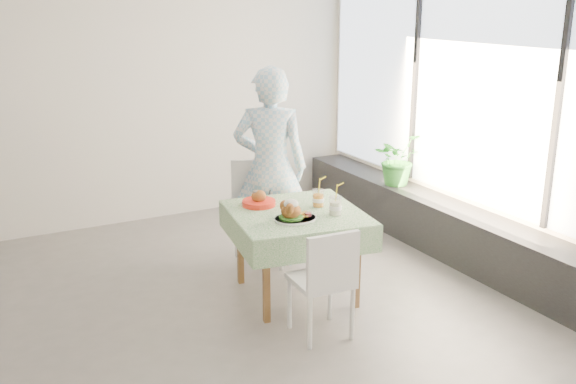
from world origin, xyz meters
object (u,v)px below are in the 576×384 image
main_dish (293,213)px  juice_cup_orange (318,199)px  diner (270,167)px  potted_plant (397,159)px  chair_near (321,302)px  chair_far (258,233)px  cafe_table (296,244)px

main_dish → juice_cup_orange: 0.41m
diner → potted_plant: 1.63m
chair_near → diner: 1.60m
diner → chair_far: bearing=11.6°
diner → juice_cup_orange: bearing=127.9°
chair_far → potted_plant: potted_plant is taller
cafe_table → potted_plant: (1.75, 0.96, 0.32)m
chair_near → juice_cup_orange: bearing=61.7°
chair_near → juice_cup_orange: juice_cup_orange is taller
chair_near → juice_cup_orange: (0.39, 0.72, 0.55)m
chair_far → main_dish: (-0.14, -0.96, 0.50)m
chair_near → potted_plant: potted_plant is taller
main_dish → potted_plant: size_ratio=0.62×
cafe_table → main_dish: size_ratio=3.41×
chair_near → diner: (0.29, 1.43, 0.66)m
diner → potted_plant: bearing=-142.3°
chair_near → cafe_table: bearing=77.0°
main_dish → cafe_table: bearing=55.0°
cafe_table → potted_plant: 2.02m
chair_far → diner: diner is taller
juice_cup_orange → potted_plant: 1.78m
chair_far → chair_near: bearing=-96.8°
main_dish → juice_cup_orange: (0.35, 0.21, 0.01)m
chair_far → potted_plant: 1.81m
chair_far → juice_cup_orange: (0.21, -0.75, 0.51)m
diner → main_dish: size_ratio=5.35×
cafe_table → chair_far: bearing=88.8°
diner → main_dish: bearing=104.7°
chair_near → main_dish: main_dish is taller
juice_cup_orange → potted_plant: bearing=31.3°
diner → juice_cup_orange: 0.73m
cafe_table → chair_near: bearing=-103.0°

